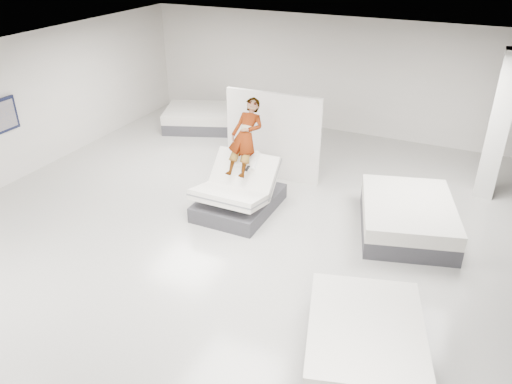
# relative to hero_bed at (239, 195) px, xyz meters

# --- Properties ---
(room) EXTENTS (14.00, 14.04, 3.20)m
(room) POSITION_rel_hero_bed_xyz_m (0.61, -1.57, 1.23)
(room) COLOR #ADABA4
(room) RESTS_ON ground
(hero_bed) EXTENTS (1.42, 1.86, 1.23)m
(hero_bed) POSITION_rel_hero_bed_xyz_m (0.00, 0.00, 0.00)
(hero_bed) COLOR #38383D
(hero_bed) RESTS_ON floor
(person) EXTENTS (0.61, 1.59, 1.25)m
(person) POSITION_rel_hero_bed_xyz_m (0.00, 0.33, 0.85)
(person) COLOR slate
(person) RESTS_ON hero_bed
(remote) EXTENTS (0.05, 0.14, 0.08)m
(remote) POSITION_rel_hero_bed_xyz_m (0.22, -0.02, 0.65)
(remote) COLOR black
(remote) RESTS_ON person
(divider_panel) EXTENTS (2.26, 0.19, 2.05)m
(divider_panel) POSITION_rel_hero_bed_xyz_m (-0.01, 1.78, 0.66)
(divider_panel) COLOR white
(divider_panel) RESTS_ON floor
(flat_bed_right_far) EXTENTS (2.24, 2.63, 0.62)m
(flat_bed_right_far) POSITION_rel_hero_bed_xyz_m (3.32, 0.68, -0.06)
(flat_bed_right_far) COLOR #38383D
(flat_bed_right_far) RESTS_ON floor
(flat_bed_right_near) EXTENTS (2.04, 2.40, 0.57)m
(flat_bed_right_near) POSITION_rel_hero_bed_xyz_m (3.39, -2.88, -0.09)
(flat_bed_right_near) COLOR #38383D
(flat_bed_right_near) RESTS_ON floor
(flat_bed_left_far) EXTENTS (2.55, 2.25, 0.58)m
(flat_bed_left_far) POSITION_rel_hero_bed_xyz_m (-3.19, 3.95, -0.08)
(flat_bed_left_far) COLOR #38383D
(flat_bed_left_far) RESTS_ON floor
(column) EXTENTS (0.40, 0.40, 3.20)m
(column) POSITION_rel_hero_bed_xyz_m (4.61, 2.93, 1.23)
(column) COLOR silver
(column) RESTS_ON floor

